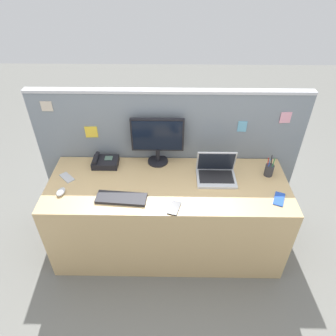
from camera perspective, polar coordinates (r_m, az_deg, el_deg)
ground_plane at (r=3.03m, az=-0.02°, el=-13.87°), size 10.00×10.00×0.00m
desk at (r=2.74m, az=-0.02°, el=-8.93°), size 1.95×0.71×0.76m
cubicle_divider at (r=2.83m, az=0.11°, el=1.34°), size 2.30×0.08×1.39m
desktop_monitor at (r=2.59m, az=-1.96°, el=5.57°), size 0.44×0.18×0.42m
laptop at (r=2.55m, az=8.89°, el=-0.64°), size 0.32×0.24×0.22m
desk_phone at (r=2.71m, az=-11.63°, el=1.11°), size 0.22×0.17×0.09m
keyboard_main at (r=2.37m, az=-8.64°, el=-5.55°), size 0.39×0.16×0.02m
computer_mouse_right_hand at (r=2.52m, az=-19.21°, el=-4.18°), size 0.07×0.11×0.03m
pen_cup at (r=2.67m, az=18.19°, el=-0.34°), size 0.07×0.07×0.19m
cell_phone_blue_case at (r=2.49m, az=19.86°, el=-5.41°), size 0.13×0.17×0.01m
cell_phone_silver_slab at (r=2.67m, az=-18.19°, el=-1.67°), size 0.15×0.15×0.01m
cell_phone_black_slab at (r=2.27m, az=1.18°, el=-7.39°), size 0.11×0.16×0.01m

